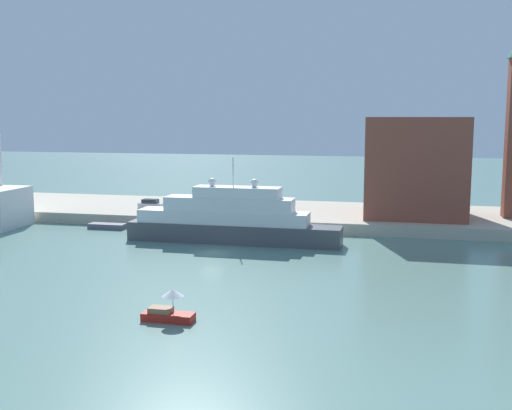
# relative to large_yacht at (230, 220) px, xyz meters

# --- Properties ---
(ground) EXTENTS (400.00, 400.00, 0.00)m
(ground) POSITION_rel_large_yacht_xyz_m (-0.41, -7.41, -3.04)
(ground) COLOR slate
(quay_dock) EXTENTS (110.00, 23.62, 1.71)m
(quay_dock) POSITION_rel_large_yacht_xyz_m (-0.41, 20.40, -2.18)
(quay_dock) COLOR #B7AD99
(quay_dock) RESTS_ON ground
(large_yacht) EXTENTS (29.49, 4.20, 11.67)m
(large_yacht) POSITION_rel_large_yacht_xyz_m (0.00, 0.00, 0.00)
(large_yacht) COLOR #4C4C51
(large_yacht) RESTS_ON ground
(small_motorboat) EXTENTS (4.40, 1.82, 2.81)m
(small_motorboat) POSITION_rel_large_yacht_xyz_m (3.81, -33.49, -2.05)
(small_motorboat) COLOR #B22319
(small_motorboat) RESTS_ON ground
(work_barge) EXTENTS (5.68, 1.99, 0.80)m
(work_barge) POSITION_rel_large_yacht_xyz_m (-21.26, 5.85, -2.64)
(work_barge) COLOR #595966
(work_barge) RESTS_ON ground
(harbor_building) EXTENTS (15.02, 14.27, 15.32)m
(harbor_building) POSITION_rel_large_yacht_xyz_m (24.73, 18.78, 6.33)
(harbor_building) COLOR brown
(harbor_building) RESTS_ON quay_dock
(parked_car) EXTENTS (4.30, 1.86, 1.53)m
(parked_car) POSITION_rel_large_yacht_xyz_m (-18.57, 16.90, -0.67)
(parked_car) COLOR silver
(parked_car) RESTS_ON quay_dock
(person_figure) EXTENTS (0.36, 0.36, 1.55)m
(person_figure) POSITION_rel_large_yacht_xyz_m (-15.06, 15.29, -0.61)
(person_figure) COLOR maroon
(person_figure) RESTS_ON quay_dock
(mooring_bollard) EXTENTS (0.45, 0.45, 0.68)m
(mooring_bollard) POSITION_rel_large_yacht_xyz_m (5.18, 10.07, -0.99)
(mooring_bollard) COLOR black
(mooring_bollard) RESTS_ON quay_dock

